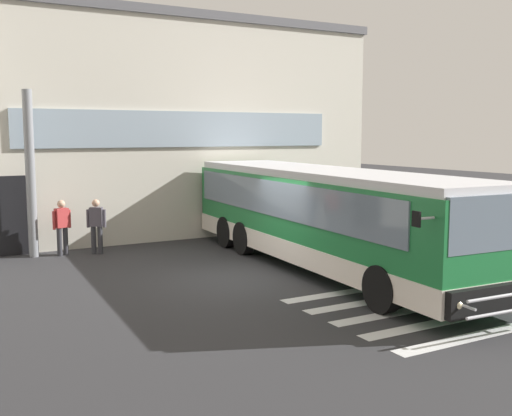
# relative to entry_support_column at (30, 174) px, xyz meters

# --- Properties ---
(ground_plane) EXTENTS (80.00, 90.00, 0.02)m
(ground_plane) POSITION_rel_entry_support_column_xyz_m (4.15, -5.40, -2.47)
(ground_plane) COLOR #2B2B2D
(ground_plane) RESTS_ON ground
(bay_paint_stripes) EXTENTS (4.40, 3.96, 0.01)m
(bay_paint_stripes) POSITION_rel_entry_support_column_xyz_m (6.15, -9.60, -2.46)
(bay_paint_stripes) COLOR silver
(bay_paint_stripes) RESTS_ON ground
(terminal_building) EXTENTS (19.03, 13.80, 7.81)m
(terminal_building) POSITION_rel_entry_support_column_xyz_m (3.48, 6.14, 1.43)
(terminal_building) COLOR beige
(terminal_building) RESTS_ON ground
(entry_support_column) EXTENTS (0.28, 0.28, 4.93)m
(entry_support_column) POSITION_rel_entry_support_column_xyz_m (0.00, 0.00, 0.00)
(entry_support_column) COLOR slate
(entry_support_column) RESTS_ON ground
(bus_main_foreground) EXTENTS (3.60, 12.33, 2.70)m
(bus_main_foreground) POSITION_rel_entry_support_column_xyz_m (6.67, -5.48, -1.13)
(bus_main_foreground) COLOR #1E7238
(bus_main_foreground) RESTS_ON ground
(passenger_near_column) EXTENTS (0.57, 0.32, 1.68)m
(passenger_near_column) POSITION_rel_entry_support_column_xyz_m (0.80, -0.21, -1.53)
(passenger_near_column) COLOR #2D2D33
(passenger_near_column) RESTS_ON ground
(passenger_by_doorway) EXTENTS (0.54, 0.37, 1.68)m
(passenger_by_doorway) POSITION_rel_entry_support_column_xyz_m (1.77, -0.47, -1.53)
(passenger_by_doorway) COLOR #2D2D33
(passenger_by_doorway) RESTS_ON ground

